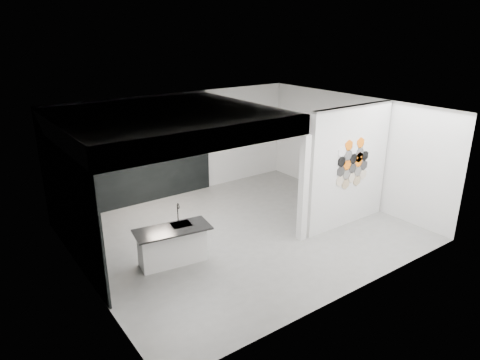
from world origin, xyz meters
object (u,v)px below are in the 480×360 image
object	(u,v)px
kettle	(170,148)
glass_vase	(186,145)
glass_bowl	(186,146)
wall_basin	(85,221)
kitchen_island	(172,245)
stockpot	(86,162)
bottle_dark	(123,156)
utensil_cup	(118,158)
partition_panel	(349,167)

from	to	relation	value
kettle	glass_vase	world-z (taller)	glass_vase
glass_bowl	glass_vase	size ratio (longest dim) A/B	0.80
wall_basin	kitchen_island	world-z (taller)	kitchen_island
stockpot	glass_vase	bearing A→B (deg)	0.00
kitchen_island	bottle_dark	size ratio (longest dim) A/B	10.95
kitchen_island	utensil_cup	size ratio (longest dim) A/B	17.36
wall_basin	utensil_cup	size ratio (longest dim) A/B	6.80
wall_basin	bottle_dark	size ratio (longest dim) A/B	4.29
partition_panel	stockpot	bearing A→B (deg)	140.90
glass_vase	bottle_dark	size ratio (longest dim) A/B	1.07
kettle	wall_basin	bearing A→B (deg)	-146.98
partition_panel	glass_vase	bearing A→B (deg)	118.23
stockpot	kettle	world-z (taller)	stockpot
kitchen_island	bottle_dark	bearing A→B (deg)	93.40
bottle_dark	kettle	bearing A→B (deg)	0.00
partition_panel	utensil_cup	bearing A→B (deg)	135.82
wall_basin	kitchen_island	xyz separation A→B (m)	(1.31, -1.06, -0.46)
utensil_cup	kitchen_island	bearing A→B (deg)	-93.29
glass_vase	stockpot	bearing A→B (deg)	180.00
partition_panel	utensil_cup	size ratio (longest dim) A/B	31.74
partition_panel	glass_bowl	bearing A→B (deg)	118.23
wall_basin	glass_vase	size ratio (longest dim) A/B	4.02
kettle	bottle_dark	world-z (taller)	bottle_dark
partition_panel	wall_basin	world-z (taller)	partition_panel
utensil_cup	kettle	bearing A→B (deg)	0.00
wall_basin	partition_panel	bearing A→B (deg)	-18.23
glass_bowl	utensil_cup	size ratio (longest dim) A/B	1.35
stockpot	glass_bowl	distance (m)	2.68
glass_vase	utensil_cup	world-z (taller)	glass_vase
wall_basin	kitchen_island	distance (m)	1.75
wall_basin	glass_bowl	distance (m)	4.00
wall_basin	kettle	size ratio (longest dim) A/B	3.79
glass_bowl	wall_basin	bearing A→B (deg)	-148.65
wall_basin	kettle	xyz separation A→B (m)	(2.91, 2.07, 0.54)
glass_bowl	utensil_cup	xyz separation A→B (m)	(-1.90, 0.00, 0.00)
partition_panel	glass_bowl	xyz separation A→B (m)	(-2.08, 3.87, -0.04)
kitchen_island	utensil_cup	distance (m)	3.28
wall_basin	utensil_cup	world-z (taller)	utensil_cup
kettle	glass_bowl	distance (m)	0.48
glass_bowl	kitchen_island	bearing A→B (deg)	-123.66
kitchen_island	glass_vase	size ratio (longest dim) A/B	10.27
stockpot	kettle	bearing A→B (deg)	0.00
kitchen_island	bottle_dark	distance (m)	3.30
glass_vase	utensil_cup	size ratio (longest dim) A/B	1.69
partition_panel	glass_vase	xyz separation A→B (m)	(-2.08, 3.87, -0.01)
stockpot	glass_bowl	size ratio (longest dim) A/B	1.80
stockpot	glass_bowl	world-z (taller)	stockpot
kitchen_island	glass_vase	xyz separation A→B (m)	(2.08, 3.13, 1.00)
wall_basin	stockpot	distance (m)	2.25
kettle	stockpot	bearing A→B (deg)	177.67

